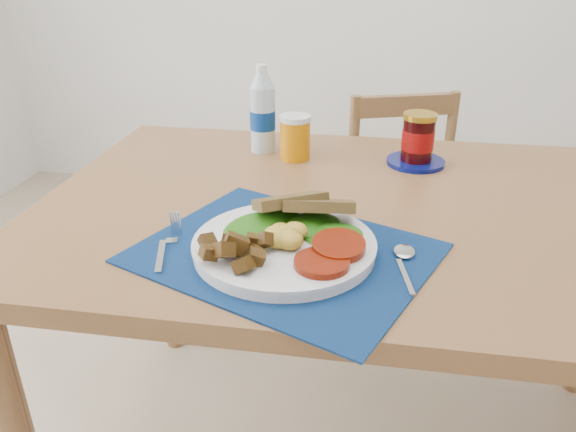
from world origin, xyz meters
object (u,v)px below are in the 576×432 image
Objects in this scene: juice_glass at (295,139)px; jam_on_saucer at (418,142)px; breakfast_plate at (280,242)px; chair_far at (389,177)px; water_bottle at (263,114)px.

juice_glass is 0.30m from jam_on_saucer.
breakfast_plate is at bearing -84.22° from juice_glass.
jam_on_saucer is (0.05, -0.48, 0.28)m from chair_far.
chair_far is at bearing 58.44° from breakfast_plate.
juice_glass is (-0.05, 0.48, 0.03)m from breakfast_plate.
jam_on_saucer is (0.25, 0.49, 0.03)m from breakfast_plate.
chair_far is at bearing 63.09° from juice_glass.
juice_glass is at bearing 75.80° from breakfast_plate.
water_bottle is 0.39m from jam_on_saucer.
chair_far reaches higher than water_bottle.
jam_on_saucer is (0.30, 0.01, 0.00)m from juice_glass.
breakfast_plate is at bearing 59.38° from chair_far.
breakfast_plate is at bearing -116.74° from jam_on_saucer.
chair_far is 7.18× the size of jam_on_saucer.
juice_glass is at bearing -178.20° from jam_on_saucer.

